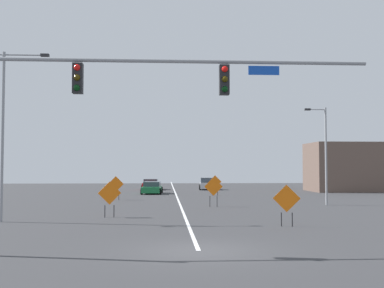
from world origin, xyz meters
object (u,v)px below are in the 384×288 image
at_px(construction_sign_right_lane, 110,195).
at_px(street_lamp_near_left, 324,151).
at_px(construction_sign_left_shoulder, 287,200).
at_px(construction_sign_median_far, 116,185).
at_px(street_lamp_near_right, 3,120).
at_px(traffic_signal_assembly, 82,94).
at_px(car_red_passing, 151,185).
at_px(construction_sign_median_near, 213,188).
at_px(construction_sign_right_shoulder, 215,183).
at_px(car_green_distant, 152,188).
at_px(car_silver_approaching, 207,184).

bearing_deg(construction_sign_right_lane, street_lamp_near_left, 27.38).
bearing_deg(construction_sign_right_lane, construction_sign_left_shoulder, -27.21).
distance_m(construction_sign_median_far, construction_sign_left_shoulder, 21.59).
bearing_deg(street_lamp_near_right, traffic_signal_assembly, -57.95).
height_order(traffic_signal_assembly, construction_sign_left_shoulder, traffic_signal_assembly).
distance_m(street_lamp_near_left, car_red_passing, 28.99).
bearing_deg(construction_sign_median_near, construction_sign_right_shoulder, 83.45).
xyz_separation_m(street_lamp_near_left, construction_sign_median_near, (-8.57, -1.03, -2.74)).
bearing_deg(car_green_distant, construction_sign_median_near, -74.07).
relative_size(construction_sign_left_shoulder, car_silver_approaching, 0.51).
relative_size(construction_sign_right_lane, car_red_passing, 0.49).
xyz_separation_m(construction_sign_median_near, car_green_distant, (-4.90, 17.15, -0.73)).
height_order(construction_sign_median_far, car_silver_approaching, construction_sign_median_far).
height_order(street_lamp_near_left, construction_sign_right_lane, street_lamp_near_left).
bearing_deg(construction_sign_right_lane, car_green_distant, 85.74).
bearing_deg(car_green_distant, construction_sign_median_far, -106.76).
bearing_deg(traffic_signal_assembly, construction_sign_median_near, 70.45).
relative_size(traffic_signal_assembly, construction_sign_left_shoulder, 7.60).
relative_size(construction_sign_right_lane, car_silver_approaching, 0.52).
bearing_deg(car_red_passing, construction_sign_median_far, -97.61).
bearing_deg(traffic_signal_assembly, street_lamp_near_left, 51.81).
xyz_separation_m(street_lamp_near_left, construction_sign_right_lane, (-15.25, -7.90, -2.81)).
height_order(car_red_passing, car_silver_approaching, car_silver_approaching).
distance_m(construction_sign_median_near, car_red_passing, 26.79).
relative_size(construction_sign_left_shoulder, car_green_distant, 0.44).
distance_m(construction_sign_median_near, construction_sign_left_shoulder, 11.78).
height_order(street_lamp_near_right, construction_sign_right_lane, street_lamp_near_right).
relative_size(street_lamp_near_left, construction_sign_left_shoulder, 3.67).
bearing_deg(construction_sign_right_lane, car_silver_approaching, 75.43).
bearing_deg(construction_sign_median_near, car_green_distant, 105.93).
bearing_deg(traffic_signal_assembly, car_silver_approaching, 79.40).
xyz_separation_m(construction_sign_right_lane, construction_sign_left_shoulder, (9.07, -4.67, -0.02)).
distance_m(car_red_passing, car_silver_approaching, 7.14).
height_order(traffic_signal_assembly, car_red_passing, traffic_signal_assembly).
bearing_deg(street_lamp_near_right, construction_sign_left_shoulder, -10.49).
bearing_deg(car_silver_approaching, construction_sign_median_near, -94.05).
distance_m(construction_sign_right_lane, car_green_distant, 24.09).
height_order(car_red_passing, car_green_distant, car_red_passing).
bearing_deg(construction_sign_right_shoulder, construction_sign_median_far, -147.21).
distance_m(street_lamp_near_right, car_red_passing, 36.06).
distance_m(construction_sign_right_shoulder, car_silver_approaching, 12.39).
distance_m(construction_sign_right_lane, construction_sign_left_shoulder, 10.20).
xyz_separation_m(traffic_signal_assembly, construction_sign_median_far, (-1.42, 25.48, -4.09)).
xyz_separation_m(construction_sign_right_shoulder, construction_sign_median_far, (-9.36, -6.03, 0.01)).
bearing_deg(construction_sign_median_near, traffic_signal_assembly, -109.55).
relative_size(construction_sign_median_near, construction_sign_left_shoulder, 1.05).
bearing_deg(car_silver_approaching, street_lamp_near_left, -74.84).
distance_m(street_lamp_near_right, car_silver_approaching, 37.73).
distance_m(construction_sign_right_shoulder, construction_sign_median_far, 11.13).
bearing_deg(street_lamp_near_left, car_silver_approaching, 105.16).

